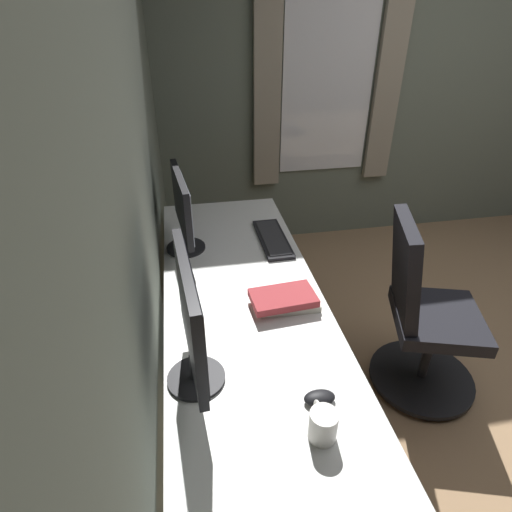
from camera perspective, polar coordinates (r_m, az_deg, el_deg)
wall_back at (r=1.47m, az=-17.50°, el=7.81°), size 4.41×0.10×2.60m
wall_right at (r=3.87m, az=21.40°, el=21.51°), size 0.10×4.78×2.60m
window_panel at (r=3.49m, az=9.51°, el=20.93°), size 0.02×0.70×1.22m
curtain_near at (r=3.65m, az=17.15°, el=20.49°), size 0.05×0.20×1.38m
curtain_far at (r=3.34m, az=1.50°, el=20.82°), size 0.05×0.20×1.38m
desk at (r=1.89m, az=-1.50°, el=-7.53°), size 2.05×0.69×0.73m
drawer_pedestal at (r=2.04m, az=-1.68°, el=-16.29°), size 0.40×0.51×0.69m
monitor_primary at (r=1.36m, az=-8.69°, el=-8.47°), size 0.46×0.20×0.47m
monitor_secondary at (r=2.13m, az=-9.81°, el=6.36°), size 0.47×0.20×0.40m
keyboard_main at (r=2.28m, az=2.26°, el=2.34°), size 0.42×0.15×0.02m
mouse_main at (r=1.47m, az=8.51°, el=-18.29°), size 0.06×0.10×0.03m
book_stack_near at (r=1.81m, az=3.93°, el=-5.85°), size 0.18×0.29×0.06m
coffee_mug at (r=1.36m, az=8.95°, el=-21.44°), size 0.13×0.09×0.10m
office_chair at (r=2.34m, az=21.41°, el=-7.77°), size 0.56×0.60×0.97m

